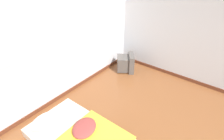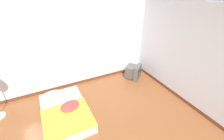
{
  "view_description": "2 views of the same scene",
  "coord_description": "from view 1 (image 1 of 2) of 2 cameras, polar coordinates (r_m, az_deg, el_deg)",
  "views": [
    {
      "loc": [
        -1.53,
        0.09,
        2.67
      ],
      "look_at": [
        0.97,
        2.05,
        0.74
      ],
      "focal_mm": 28.0,
      "sensor_mm": 36.0,
      "label": 1
    },
    {
      "loc": [
        -0.53,
        -1.22,
        2.88
      ],
      "look_at": [
        1.06,
        1.95,
        0.86
      ],
      "focal_mm": 24.0,
      "sensor_mm": 36.0,
      "label": 2
    }
  ],
  "objects": [
    {
      "name": "wall_back",
      "position": [
        3.56,
        -22.74,
        6.07
      ],
      "size": [
        7.91,
        0.08,
        2.6
      ],
      "color": "silver",
      "rests_on": "ground_plane"
    },
    {
      "name": "mattress_bed",
      "position": [
        3.26,
        -11.11,
        -20.86
      ],
      "size": [
        1.09,
        1.75,
        0.33
      ],
      "color": "beige",
      "rests_on": "ground_plane"
    },
    {
      "name": "crt_tv",
      "position": [
        5.03,
        4.66,
        2.32
      ],
      "size": [
        0.65,
        0.65,
        0.5
      ],
      "color": "#56514C",
      "rests_on": "ground_plane"
    }
  ]
}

